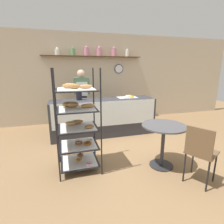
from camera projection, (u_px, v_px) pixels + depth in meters
name	position (u px, v px, depth m)	size (l,w,h in m)	color
ground_plane	(118.00, 156.00, 3.44)	(14.00, 14.00, 0.00)	olive
back_wall	(93.00, 78.00, 5.47)	(10.00, 0.30, 2.70)	beige
display_counter	(103.00, 117.00, 4.45)	(2.60, 0.67, 0.92)	#333338
pastry_rack	(78.00, 122.00, 2.82)	(0.67, 0.60, 1.68)	black
person_worker	(82.00, 97.00, 4.80)	(0.42, 0.23, 1.64)	#282833
cafe_table	(163.00, 135.00, 2.95)	(0.74, 0.74, 0.75)	#262628
cafe_chair	(200.00, 149.00, 2.47)	(0.52, 0.52, 0.90)	black
coffee_carafe	(79.00, 93.00, 4.20)	(0.14, 0.14, 0.33)	black
donut_tray_counter	(128.00, 97.00, 4.59)	(0.51, 0.33, 0.05)	silver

